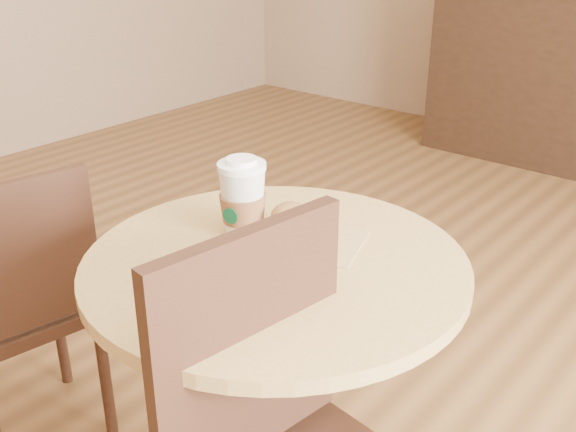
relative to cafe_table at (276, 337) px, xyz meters
The scene contains 6 objects.
cafe_table is the anchor object (origin of this frame).
chair_left 0.74m from the cafe_table, 164.93° to the right, with size 0.42×0.42×0.83m.
kraft_bag 0.22m from the cafe_table, 92.40° to the left, with size 0.24×0.18×0.00m, color #A68450.
coffee_cup 0.30m from the cafe_table, 160.56° to the left, with size 0.10×0.11×0.17m.
muffin 0.25m from the cafe_table, 109.49° to the left, with size 0.09×0.09×0.08m.
banana 0.22m from the cafe_table, 92.77° to the left, with size 0.15×0.23×0.03m, color yellow, non-canonical shape.
Camera 1 is at (0.88, -0.87, 1.39)m, focal length 42.00 mm.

